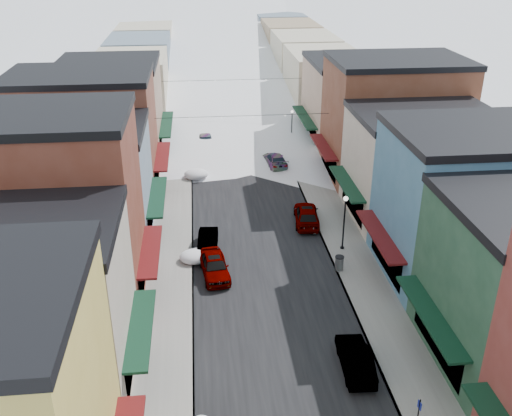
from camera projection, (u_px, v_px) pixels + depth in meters
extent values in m
cube|color=black|center=(231.00, 119.00, 73.94)|extent=(10.00, 160.00, 0.01)
cube|color=gray|center=(179.00, 120.00, 73.29)|extent=(3.20, 160.00, 0.15)
cube|color=gray|center=(281.00, 117.00, 74.53)|extent=(3.20, 160.00, 0.15)
cube|color=slate|center=(191.00, 119.00, 73.44)|extent=(0.10, 160.00, 0.15)
cube|color=slate|center=(269.00, 117.00, 74.38)|extent=(0.10, 160.00, 0.15)
cube|color=#BCAC97|center=(23.00, 314.00, 28.11)|extent=(10.00, 8.00, 9.00)
cube|color=black|center=(5.00, 229.00, 26.07)|extent=(10.20, 8.20, 0.50)
cube|color=black|center=(141.00, 328.00, 29.19)|extent=(1.20, 6.80, 0.15)
cube|color=maroon|center=(45.00, 216.00, 34.60)|extent=(11.00, 8.00, 12.00)
cube|color=black|center=(27.00, 116.00, 31.92)|extent=(11.20, 8.20, 0.50)
cube|color=#570E10|center=(150.00, 251.00, 36.38)|extent=(1.20, 6.80, 0.15)
cube|color=gray|center=(81.00, 187.00, 43.03)|extent=(10.00, 9.00, 8.50)
cube|color=black|center=(73.00, 130.00, 41.10)|extent=(10.20, 9.20, 0.50)
cube|color=black|center=(157.00, 196.00, 44.01)|extent=(1.20, 7.65, 0.15)
cube|color=brown|center=(86.00, 137.00, 50.59)|extent=(12.00, 9.00, 10.50)
cube|color=black|center=(77.00, 75.00, 48.23)|extent=(12.20, 9.20, 0.50)
cube|color=#570E10|center=(162.00, 156.00, 52.09)|extent=(1.20, 7.65, 0.15)
cube|color=#967962|center=(112.00, 112.00, 59.88)|extent=(10.00, 11.00, 9.50)
cube|color=black|center=(106.00, 63.00, 57.74)|extent=(10.20, 11.20, 0.50)
cube|color=black|center=(166.00, 124.00, 61.08)|extent=(1.20, 9.35, 0.15)
cube|color=black|center=(430.00, 315.00, 30.17)|extent=(1.20, 7.65, 0.15)
cube|color=teal|center=(464.00, 208.00, 38.01)|extent=(10.00, 9.00, 10.00)
cube|color=black|center=(477.00, 132.00, 35.75)|extent=(10.20, 9.20, 0.50)
cube|color=#570E10|center=(380.00, 235.00, 38.25)|extent=(1.20, 7.65, 0.15)
cube|color=beige|center=(421.00, 169.00, 46.46)|extent=(11.00, 9.00, 8.50)
cube|color=black|center=(428.00, 115.00, 44.53)|extent=(11.20, 9.20, 0.50)
cube|color=black|center=(347.00, 183.00, 46.34)|extent=(1.20, 7.65, 0.15)
cube|color=brown|center=(393.00, 122.00, 54.05)|extent=(12.00, 9.00, 11.00)
cube|color=black|center=(399.00, 60.00, 51.58)|extent=(12.20, 9.20, 0.50)
cube|color=#570E10|center=(323.00, 147.00, 54.42)|extent=(1.20, 7.65, 0.15)
cube|color=tan|center=(354.00, 104.00, 63.37)|extent=(10.00, 11.00, 9.00)
cube|color=black|center=(358.00, 61.00, 61.33)|extent=(10.20, 11.20, 0.50)
cube|color=black|center=(304.00, 117.00, 63.40)|extent=(1.20, 9.35, 0.15)
cube|color=gray|center=(131.00, 87.00, 72.85)|extent=(9.00, 13.00, 8.00)
cube|color=gray|center=(323.00, 82.00, 75.20)|extent=(9.00, 13.00, 8.00)
cube|color=gray|center=(140.00, 65.00, 85.42)|extent=(9.00, 13.00, 8.00)
cube|color=gray|center=(304.00, 62.00, 87.77)|extent=(9.00, 13.00, 8.00)
cube|color=gray|center=(146.00, 49.00, 97.99)|extent=(9.00, 13.00, 8.00)
cube|color=gray|center=(290.00, 46.00, 100.34)|extent=(9.00, 13.00, 8.00)
cube|color=gray|center=(151.00, 36.00, 110.57)|extent=(9.00, 13.00, 8.00)
cube|color=gray|center=(279.00, 34.00, 112.92)|extent=(9.00, 13.00, 8.00)
cylinder|color=black|center=(243.00, 116.00, 53.32)|extent=(16.40, 0.04, 0.04)
cylinder|color=black|center=(232.00, 80.00, 66.79)|extent=(16.40, 0.04, 0.04)
imported|color=#999BA1|center=(215.00, 266.00, 39.40)|extent=(2.26, 4.61, 1.51)
imported|color=black|center=(208.00, 242.00, 42.66)|extent=(1.72, 4.13, 1.33)
imported|color=#A6A8AE|center=(205.00, 142.00, 63.22)|extent=(2.23, 5.24, 1.51)
imported|color=black|center=(355.00, 359.00, 30.81)|extent=(1.69, 4.35, 1.41)
imported|color=gray|center=(307.00, 214.00, 46.58)|extent=(2.44, 4.98, 1.64)
imported|color=black|center=(275.00, 160.00, 58.43)|extent=(2.37, 4.82, 1.35)
imported|color=#9EA2A6|center=(223.00, 122.00, 70.10)|extent=(2.01, 4.42, 1.47)
imported|color=white|center=(236.00, 97.00, 80.61)|extent=(3.03, 6.17, 1.68)
cube|color=#1C279D|center=(420.00, 405.00, 25.73)|extent=(0.07, 0.32, 0.43)
cylinder|color=#5D5F62|center=(339.00, 263.00, 39.88)|extent=(0.58, 0.58, 1.01)
cylinder|color=black|center=(340.00, 257.00, 39.65)|extent=(0.63, 0.63, 0.07)
cylinder|color=black|center=(342.00, 248.00, 42.85)|extent=(0.30, 0.30, 0.10)
cylinder|color=black|center=(344.00, 225.00, 42.03)|extent=(0.12, 0.12, 3.95)
sphere|color=white|center=(346.00, 199.00, 41.11)|extent=(0.36, 0.36, 0.36)
cylinder|color=black|center=(291.00, 143.00, 64.72)|extent=(0.27, 0.27, 0.09)
cylinder|color=black|center=(292.00, 128.00, 63.98)|extent=(0.11, 0.11, 3.55)
sphere|color=white|center=(292.00, 112.00, 63.16)|extent=(0.32, 0.32, 0.32)
ellipsoid|color=white|center=(194.00, 257.00, 41.13)|extent=(2.15, 1.82, 0.91)
ellipsoid|color=white|center=(197.00, 251.00, 42.33)|extent=(0.92, 0.83, 0.46)
ellipsoid|color=white|center=(196.00, 174.00, 55.35)|extent=(2.33, 1.97, 0.99)
ellipsoid|color=white|center=(198.00, 172.00, 56.55)|extent=(1.00, 0.90, 0.50)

